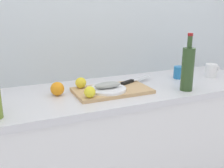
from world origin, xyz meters
TOP-DOWN VIEW (x-y plane):
  - back_wall at (0.00, 0.33)m, footprint 3.20×0.05m
  - kitchen_counter at (0.00, 0.00)m, footprint 2.00×0.60m
  - cutting_board at (-0.06, -0.05)m, footprint 0.45×0.26m
  - white_plate at (-0.10, -0.07)m, footprint 0.22×0.22m
  - fish_fillet at (-0.10, -0.07)m, footprint 0.16×0.07m
  - chef_knife at (0.12, 0.04)m, footprint 0.28×0.15m
  - lemon_0 at (-0.23, -0.15)m, footprint 0.06×0.06m
  - lemon_1 at (-0.23, 0.04)m, footprint 0.07×0.07m
  - wine_bottle at (0.37, -0.20)m, footprint 0.07×0.07m
  - coffee_mug_0 at (0.51, 0.05)m, footprint 0.12×0.08m
  - coffee_mug_1 at (0.74, -0.01)m, footprint 0.12×0.08m
  - orange_1 at (-0.37, 0.02)m, footprint 0.08×0.08m

SIDE VIEW (x-z plane):
  - kitchen_counter at x=0.00m, z-range 0.00..0.90m
  - cutting_board at x=-0.06m, z-range 0.90..0.92m
  - white_plate at x=-0.10m, z-range 0.92..0.93m
  - chef_knife at x=0.12m, z-range 0.92..0.94m
  - orange_1 at x=-0.37m, z-range 0.90..0.98m
  - coffee_mug_0 at x=0.51m, z-range 0.90..0.99m
  - coffee_mug_1 at x=0.74m, z-range 0.90..1.00m
  - lemon_0 at x=-0.23m, z-range 0.92..0.98m
  - lemon_1 at x=-0.23m, z-range 0.92..0.99m
  - fish_fillet at x=-0.10m, z-range 0.94..0.97m
  - wine_bottle at x=0.37m, z-range 0.87..1.21m
  - back_wall at x=0.00m, z-range 0.00..2.50m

